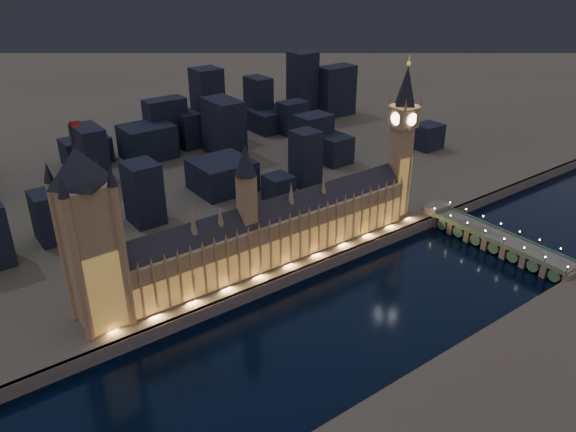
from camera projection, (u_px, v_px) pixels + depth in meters
ground_plane at (340, 314)px, 312.50m from camera, size 2000.00×2000.00×0.00m
north_bank at (58, 108)px, 685.65m from camera, size 2000.00×960.00×8.00m
embankment_wall at (295, 277)px, 340.30m from camera, size 2000.00×2.50×8.00m
palace_of_westminster at (274, 231)px, 345.21m from camera, size 202.00×21.36×78.00m
victoria_tower at (89, 231)px, 271.41m from camera, size 31.68×31.68×107.44m
elizabeth_tower at (403, 130)px, 383.78m from camera, size 18.00×18.00×112.62m
westminster_bridge at (492, 239)px, 378.76m from camera, size 18.30×113.00×15.90m
city_backdrop at (186, 139)px, 495.65m from camera, size 473.00×215.63×71.91m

